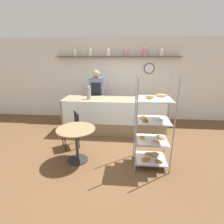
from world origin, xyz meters
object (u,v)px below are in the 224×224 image
Objects in this scene: donut_tray_counter at (139,99)px; coffee_carafe at (89,93)px; pastry_rack at (153,131)px; cafe_table at (76,137)px; cafe_chair at (73,126)px; person_worker at (97,95)px.

coffee_carafe is at bearing -177.24° from donut_tray_counter.
pastry_rack is at bearing -83.07° from donut_tray_counter.
donut_tray_counter is (1.38, 0.07, -0.16)m from coffee_carafe.
cafe_chair is (-0.25, 0.60, -0.02)m from cafe_table.
donut_tray_counter is at bearing 96.93° from pastry_rack.
person_worker is 4.66× the size of coffee_carafe.
donut_tray_counter is at bearing 90.63° from cafe_chair.
coffee_carafe is at bearing -99.23° from person_worker.
coffee_carafe is (-0.11, -0.66, 0.22)m from person_worker.
person_worker is (-1.46, 2.13, 0.22)m from pastry_rack.
pastry_rack is 4.05× the size of donut_tray_counter.
person_worker reaches higher than cafe_table.
cafe_table is 2.12× the size of coffee_carafe.
donut_tray_counter reaches higher than cafe_chair.
person_worker is at bearing 138.14° from cafe_chair.
cafe_chair is 2.34× the size of coffee_carafe.
pastry_rack is 1.05× the size of person_worker.
pastry_rack is at bearing -55.57° from person_worker.
coffee_carafe is at bearing 136.76° from pastry_rack.
pastry_rack is 2.09× the size of cafe_chair.
pastry_rack is 2.31× the size of cafe_table.
cafe_table is 1.76× the size of donut_tray_counter.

